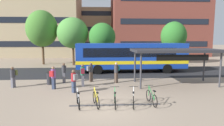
{
  "coord_description": "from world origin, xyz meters",
  "views": [
    {
      "loc": [
        -0.3,
        -10.39,
        3.73
      ],
      "look_at": [
        0.62,
        4.85,
        1.78
      ],
      "focal_mm": 30.89,
      "sensor_mm": 36.0,
      "label": 1
    }
  ],
  "objects_px": {
    "commuter_teal_pack_5": "(116,71)",
    "parked_bicycle_green_4": "(151,98)",
    "trash_bin": "(50,78)",
    "transit_shelter": "(176,51)",
    "street_tree_2": "(102,37)",
    "commuter_maroon_pack_3": "(83,74)",
    "parked_bicycle_white_3": "(133,99)",
    "commuter_grey_pack_4": "(64,71)",
    "city_bus": "(132,56)",
    "commuter_grey_pack_1": "(74,80)",
    "street_tree_1": "(174,36)",
    "parked_bicycle_silver_0": "(78,100)",
    "commuter_red_pack_6": "(53,76)",
    "parked_bicycle_yellow_1": "(96,99)",
    "street_tree_0": "(73,33)",
    "commuter_grey_pack_2": "(91,71)",
    "commuter_olive_pack_0": "(13,76)",
    "parked_bicycle_green_2": "(115,99)",
    "street_tree_3": "(42,29)"
  },
  "relations": [
    {
      "from": "city_bus",
      "to": "commuter_grey_pack_4",
      "type": "height_order",
      "value": "city_bus"
    },
    {
      "from": "parked_bicycle_silver_0",
      "to": "parked_bicycle_yellow_1",
      "type": "xyz_separation_m",
      "value": [
        0.98,
        0.02,
        0.0
      ]
    },
    {
      "from": "street_tree_3",
      "to": "trash_bin",
      "type": "bearing_deg",
      "value": -71.75
    },
    {
      "from": "parked_bicycle_green_2",
      "to": "commuter_grey_pack_4",
      "type": "xyz_separation_m",
      "value": [
        -3.88,
        6.03,
        0.59
      ]
    },
    {
      "from": "commuter_grey_pack_2",
      "to": "parked_bicycle_white_3",
      "type": "bearing_deg",
      "value": -96.27
    },
    {
      "from": "commuter_olive_pack_0",
      "to": "parked_bicycle_yellow_1",
      "type": "bearing_deg",
      "value": 80.32
    },
    {
      "from": "parked_bicycle_green_4",
      "to": "commuter_grey_pack_4",
      "type": "xyz_separation_m",
      "value": [
        -5.99,
        5.81,
        0.59
      ]
    },
    {
      "from": "parked_bicycle_white_3",
      "to": "parked_bicycle_silver_0",
      "type": "bearing_deg",
      "value": 98.8
    },
    {
      "from": "city_bus",
      "to": "street_tree_1",
      "type": "xyz_separation_m",
      "value": [
        7.24,
        6.65,
        2.29
      ]
    },
    {
      "from": "parked_bicycle_green_2",
      "to": "commuter_grey_pack_4",
      "type": "bearing_deg",
      "value": 35.34
    },
    {
      "from": "commuter_teal_pack_5",
      "to": "parked_bicycle_silver_0",
      "type": "bearing_deg",
      "value": 13.49
    },
    {
      "from": "city_bus",
      "to": "parked_bicycle_green_4",
      "type": "distance_m",
      "value": 10.82
    },
    {
      "from": "parked_bicycle_green_2",
      "to": "commuter_grey_pack_1",
      "type": "xyz_separation_m",
      "value": [
        -2.62,
        2.85,
        0.53
      ]
    },
    {
      "from": "commuter_grey_pack_1",
      "to": "commuter_maroon_pack_3",
      "type": "relative_size",
      "value": 0.91
    },
    {
      "from": "commuter_grey_pack_4",
      "to": "commuter_red_pack_6",
      "type": "distance_m",
      "value": 2.17
    },
    {
      "from": "transit_shelter",
      "to": "parked_bicycle_green_2",
      "type": "bearing_deg",
      "value": -138.66
    },
    {
      "from": "parked_bicycle_white_3",
      "to": "trash_bin",
      "type": "relative_size",
      "value": 1.66
    },
    {
      "from": "street_tree_2",
      "to": "commuter_maroon_pack_3",
      "type": "bearing_deg",
      "value": -98.08
    },
    {
      "from": "commuter_olive_pack_0",
      "to": "commuter_red_pack_6",
      "type": "xyz_separation_m",
      "value": [
        3.17,
        -0.69,
        0.06
      ]
    },
    {
      "from": "parked_bicycle_white_3",
      "to": "street_tree_1",
      "type": "xyz_separation_m",
      "value": [
        8.91,
        17.58,
        3.68
      ]
    },
    {
      "from": "commuter_maroon_pack_3",
      "to": "commuter_grey_pack_1",
      "type": "bearing_deg",
      "value": 159.34
    },
    {
      "from": "street_tree_3",
      "to": "parked_bicycle_green_4",
      "type": "bearing_deg",
      "value": -57.88
    },
    {
      "from": "parked_bicycle_silver_0",
      "to": "commuter_red_pack_6",
      "type": "relative_size",
      "value": 1.0
    },
    {
      "from": "commuter_grey_pack_2",
      "to": "street_tree_2",
      "type": "distance_m",
      "value": 10.3
    },
    {
      "from": "commuter_olive_pack_0",
      "to": "commuter_red_pack_6",
      "type": "height_order",
      "value": "commuter_red_pack_6"
    },
    {
      "from": "parked_bicycle_green_4",
      "to": "parked_bicycle_white_3",
      "type": "bearing_deg",
      "value": 95.6
    },
    {
      "from": "transit_shelter",
      "to": "commuter_grey_pack_4",
      "type": "distance_m",
      "value": 9.38
    },
    {
      "from": "parked_bicycle_silver_0",
      "to": "commuter_teal_pack_5",
      "type": "xyz_separation_m",
      "value": [
        2.58,
        5.67,
        0.61
      ]
    },
    {
      "from": "city_bus",
      "to": "parked_bicycle_green_2",
      "type": "relative_size",
      "value": 6.99
    },
    {
      "from": "commuter_teal_pack_5",
      "to": "parked_bicycle_green_4",
      "type": "bearing_deg",
      "value": 53.67
    },
    {
      "from": "parked_bicycle_white_3",
      "to": "commuter_red_pack_6",
      "type": "relative_size",
      "value": 1.0
    },
    {
      "from": "parked_bicycle_green_2",
      "to": "trash_bin",
      "type": "relative_size",
      "value": 1.67
    },
    {
      "from": "street_tree_1",
      "to": "commuter_red_pack_6",
      "type": "bearing_deg",
      "value": -136.06
    },
    {
      "from": "commuter_olive_pack_0",
      "to": "parked_bicycle_green_4",
      "type": "bearing_deg",
      "value": 90.89
    },
    {
      "from": "parked_bicycle_white_3",
      "to": "commuter_olive_pack_0",
      "type": "distance_m",
      "value": 9.64
    },
    {
      "from": "commuter_grey_pack_1",
      "to": "street_tree_1",
      "type": "distance_m",
      "value": 19.61
    },
    {
      "from": "transit_shelter",
      "to": "commuter_teal_pack_5",
      "type": "relative_size",
      "value": 4.05
    },
    {
      "from": "trash_bin",
      "to": "commuter_teal_pack_5",
      "type": "bearing_deg",
      "value": 2.82
    },
    {
      "from": "parked_bicycle_green_4",
      "to": "trash_bin",
      "type": "bearing_deg",
      "value": 47.67
    },
    {
      "from": "commuter_teal_pack_5",
      "to": "commuter_red_pack_6",
      "type": "bearing_deg",
      "value": -31.24
    },
    {
      "from": "commuter_maroon_pack_3",
      "to": "parked_bicycle_white_3",
      "type": "bearing_deg",
      "value": -150.63
    },
    {
      "from": "city_bus",
      "to": "commuter_red_pack_6",
      "type": "distance_m",
      "value": 9.93
    },
    {
      "from": "commuter_olive_pack_0",
      "to": "street_tree_2",
      "type": "xyz_separation_m",
      "value": [
        6.9,
        11.45,
        3.0
      ]
    },
    {
      "from": "commuter_red_pack_6",
      "to": "street_tree_2",
      "type": "bearing_deg",
      "value": -2.42
    },
    {
      "from": "parked_bicycle_silver_0",
      "to": "parked_bicycle_yellow_1",
      "type": "relative_size",
      "value": 1.0
    },
    {
      "from": "commuter_olive_pack_0",
      "to": "commuter_grey_pack_2",
      "type": "relative_size",
      "value": 0.97
    },
    {
      "from": "city_bus",
      "to": "commuter_grey_pack_1",
      "type": "bearing_deg",
      "value": -123.8
    },
    {
      "from": "commuter_maroon_pack_3",
      "to": "street_tree_0",
      "type": "relative_size",
      "value": 0.27
    },
    {
      "from": "parked_bicycle_yellow_1",
      "to": "parked_bicycle_white_3",
      "type": "bearing_deg",
      "value": -104.82
    },
    {
      "from": "commuter_red_pack_6",
      "to": "street_tree_1",
      "type": "xyz_separation_m",
      "value": [
        14.2,
        13.69,
        3.09
      ]
    }
  ]
}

